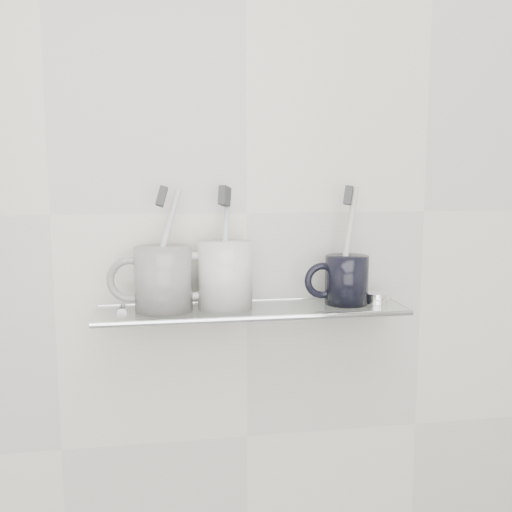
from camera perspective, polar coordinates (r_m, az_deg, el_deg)
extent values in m
plane|color=beige|center=(0.97, -0.92, 4.31)|extent=(2.50, 0.00, 2.50)
cube|color=silver|center=(0.93, -0.34, -5.44)|extent=(0.50, 0.12, 0.01)
cylinder|color=silver|center=(0.88, 0.23, -6.27)|extent=(0.50, 0.01, 0.01)
cylinder|color=silver|center=(0.97, -13.19, -5.76)|extent=(0.02, 0.03, 0.02)
cylinder|color=silver|center=(1.03, 10.91, -4.91)|extent=(0.02, 0.03, 0.02)
cylinder|color=silver|center=(0.91, -9.23, -2.27)|extent=(0.12, 0.12, 0.10)
torus|color=silver|center=(0.91, -12.46, -2.33)|extent=(0.07, 0.01, 0.07)
cylinder|color=silver|center=(0.91, -9.30, 0.85)|extent=(0.06, 0.04, 0.18)
cube|color=#363839|center=(0.90, -9.41, 5.91)|extent=(0.02, 0.03, 0.04)
cylinder|color=silver|center=(0.92, -3.10, -1.91)|extent=(0.09, 0.09, 0.11)
torus|color=silver|center=(0.91, -6.22, -1.99)|extent=(0.08, 0.01, 0.08)
cylinder|color=silver|center=(0.91, -3.12, 0.98)|extent=(0.03, 0.06, 0.19)
cube|color=#363839|center=(0.90, -3.16, 6.01)|extent=(0.02, 0.03, 0.03)
cylinder|color=black|center=(0.96, 9.05, -2.37)|extent=(0.08, 0.08, 0.08)
torus|color=black|center=(0.95, 6.64, -2.45)|extent=(0.06, 0.01, 0.06)
cylinder|color=beige|center=(0.95, 9.13, 1.20)|extent=(0.04, 0.03, 0.19)
cube|color=#363839|center=(0.95, 9.23, 6.01)|extent=(0.02, 0.03, 0.03)
cylinder|color=silver|center=(0.99, 11.96, -4.09)|extent=(0.04, 0.04, 0.02)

